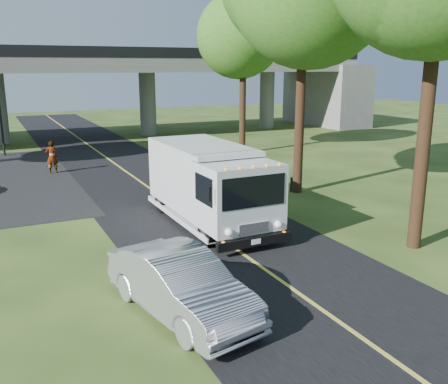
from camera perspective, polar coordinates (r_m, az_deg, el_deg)
ground at (r=13.92m, az=7.72°, el=-10.94°), size 120.00×120.00×0.00m
road at (r=22.42m, az=-6.41°, el=-1.08°), size 7.00×90.00×0.02m
lane_line at (r=22.41m, az=-6.41°, el=-1.03°), size 0.12×90.00×0.01m
overpass at (r=43.05m, az=-16.61°, el=11.85°), size 54.00×10.00×7.30m
traffic_signal at (r=36.56m, az=-24.26°, el=8.75°), size 0.18×0.22×5.20m
tree_right_far at (r=34.46m, az=2.67°, el=18.20°), size 5.77×5.67×10.99m
step_van at (r=18.78m, az=-1.70°, el=1.11°), size 2.70×7.18×3.00m
silver_sedan at (r=12.25m, az=-4.99°, el=-10.45°), size 2.59×5.00×1.57m
pedestrian at (r=29.68m, az=-19.06°, el=3.79°), size 0.72×0.51×1.84m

